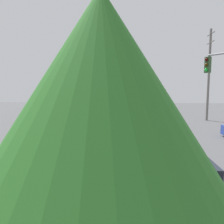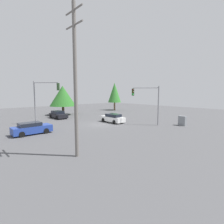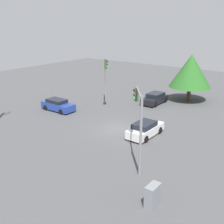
% 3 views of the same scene
% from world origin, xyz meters
% --- Properties ---
extents(ground_plane, '(80.00, 80.00, 0.00)m').
position_xyz_m(ground_plane, '(0.00, 0.00, 0.00)').
color(ground_plane, '#4C4C4F').
extents(sedan_white, '(4.28, 1.86, 1.40)m').
position_xyz_m(sedan_white, '(-0.14, 2.83, 0.68)').
color(sedan_white, silver).
rests_on(sedan_white, ground_plane).
extents(sedan_blue, '(1.84, 4.29, 1.39)m').
position_xyz_m(sedan_blue, '(-0.57, -9.57, 0.68)').
color(sedan_blue, '#233D93').
rests_on(sedan_blue, ground_plane).
extents(sedan_dark, '(4.26, 2.00, 1.39)m').
position_xyz_m(sedan_dark, '(-10.30, -1.75, 0.67)').
color(sedan_dark, black).
rests_on(sedan_dark, ground_plane).
extents(traffic_signal_main, '(3.32, 2.73, 6.53)m').
position_xyz_m(traffic_signal_main, '(-5.48, -6.09, 4.48)').
color(traffic_signal_main, gray).
rests_on(traffic_signal_main, ground_plane).
extents(traffic_signal_cross, '(3.27, 2.60, 5.77)m').
position_xyz_m(traffic_signal_cross, '(4.94, 5.15, 3.97)').
color(traffic_signal_cross, gray).
rests_on(traffic_signal_cross, ground_plane).
extents(utility_pole_tall, '(2.20, 0.28, 11.19)m').
position_xyz_m(utility_pole_tall, '(9.17, -9.36, 5.90)').
color(utility_pole_tall, slate).
rests_on(utility_pole_tall, ground_plane).
extents(electrical_cabinet, '(1.06, 0.56, 1.41)m').
position_xyz_m(electrical_cabinet, '(8.73, 8.58, 0.71)').
color(electrical_cabinet, gray).
rests_on(electrical_cabinet, ground_plane).
extents(tree_behind, '(3.51, 3.51, 7.39)m').
position_xyz_m(tree_behind, '(-14.21, 16.36, 4.74)').
color(tree_behind, brown).
rests_on(tree_behind, ground_plane).
extents(tree_left, '(5.50, 5.50, 6.22)m').
position_xyz_m(tree_left, '(-14.24, 1.25, 4.06)').
color(tree_left, '#4C3823').
rests_on(tree_left, ground_plane).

